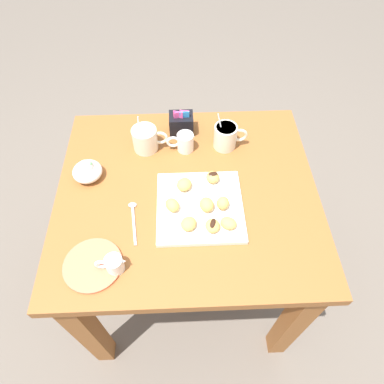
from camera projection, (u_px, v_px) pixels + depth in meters
name	position (u px, v px, depth m)	size (l,w,h in m)	color
ground_plane	(189.00, 278.00, 1.77)	(8.00, 8.00, 0.00)	#665B51
dining_table	(188.00, 215.00, 1.29)	(0.89, 0.80, 0.75)	#935628
pastry_plate_square	(200.00, 207.00, 1.11)	(0.28, 0.28, 0.02)	white
coffee_mug_cream_left	(146.00, 138.00, 1.24)	(0.13, 0.09, 0.14)	silver
coffee_mug_cream_right	(226.00, 136.00, 1.25)	(0.12, 0.08, 0.14)	silver
cream_pitcher_white	(184.00, 142.00, 1.25)	(0.10, 0.06, 0.07)	white
sugar_caddy	(181.00, 123.00, 1.30)	(0.09, 0.07, 0.11)	black
ice_cream_bowl	(87.00, 171.00, 1.17)	(0.10, 0.10, 0.08)	white
chocolate_sauce_pitcher	(114.00, 264.00, 0.97)	(0.09, 0.05, 0.06)	white
saucer_coral_left	(93.00, 265.00, 1.00)	(0.17, 0.17, 0.01)	#E5704C
loose_spoon_near_saucer	(133.00, 217.00, 1.10)	(0.04, 0.16, 0.01)	silver
beignet_0	(207.00, 205.00, 1.09)	(0.05, 0.05, 0.04)	#DBA351
beignet_1	(184.00, 184.00, 1.14)	(0.05, 0.05, 0.03)	#DBA351
beignet_2	(172.00, 205.00, 1.09)	(0.05, 0.04, 0.04)	#DBA351
beignet_3	(213.00, 226.00, 1.05)	(0.05, 0.04, 0.03)	#DBA351
chocolate_drizzle_3	(213.00, 223.00, 1.03)	(0.04, 0.02, 0.01)	black
beignet_4	(223.00, 203.00, 1.09)	(0.05, 0.04, 0.04)	#DBA351
beignet_5	(213.00, 177.00, 1.16)	(0.04, 0.05, 0.03)	#DBA351
chocolate_drizzle_5	(213.00, 174.00, 1.14)	(0.03, 0.02, 0.01)	black
beignet_6	(228.00, 223.00, 1.05)	(0.04, 0.05, 0.03)	#DBA351
beignet_7	(188.00, 224.00, 1.05)	(0.05, 0.05, 0.03)	#DBA351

